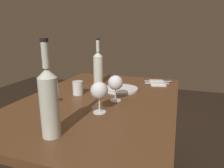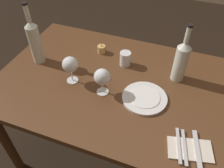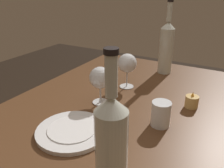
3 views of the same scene
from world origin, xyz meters
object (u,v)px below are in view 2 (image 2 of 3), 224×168
at_px(fork_inner, 184,147).
at_px(table_knife, 197,151).
at_px(wine_glass_right, 70,65).
at_px(water_tumbler, 125,59).
at_px(dinner_plate, 144,98).
at_px(folded_napkin, 190,149).
at_px(wine_bottle, 35,41).
at_px(votive_candle, 102,49).
at_px(wine_glass_left, 102,77).
at_px(fork_outer, 179,145).
at_px(wine_bottle_second, 181,60).

bearing_deg(fork_inner, table_knife, 0.00).
relative_size(wine_glass_right, water_tumbler, 1.84).
relative_size(dinner_plate, fork_inner, 1.33).
xyz_separation_m(wine_glass_right, dinner_plate, (0.42, 0.01, -0.11)).
xyz_separation_m(water_tumbler, table_knife, (0.48, -0.46, -0.03)).
height_order(folded_napkin, fork_inner, fork_inner).
bearing_deg(wine_bottle, water_tumbler, 16.39).
bearing_deg(water_tumbler, votive_candle, 160.04).
height_order(wine_bottle, dinner_plate, wine_bottle).
relative_size(wine_glass_right, wine_bottle, 0.43).
height_order(wine_glass_left, folded_napkin, wine_glass_left).
relative_size(wine_bottle, table_knife, 1.82).
xyz_separation_m(dinner_plate, folded_napkin, (0.26, -0.22, -0.00)).
xyz_separation_m(folded_napkin, fork_inner, (-0.03, 0.00, 0.01)).
bearing_deg(water_tumbler, fork_outer, -49.09).
relative_size(votive_candle, dinner_plate, 0.28).
bearing_deg(dinner_plate, wine_glass_left, -172.45).
bearing_deg(wine_bottle_second, dinner_plate, -120.71).
bearing_deg(wine_bottle_second, wine_glass_left, -144.75).
height_order(wine_glass_right, water_tumbler, wine_glass_right).
height_order(wine_bottle, fork_outer, wine_bottle).
distance_m(wine_glass_left, folded_napkin, 0.53).
height_order(water_tumbler, folded_napkin, water_tumbler).
xyz_separation_m(wine_glass_right, wine_bottle_second, (0.55, 0.23, 0.02)).
xyz_separation_m(votive_candle, fork_inner, (0.61, -0.53, -0.01)).
height_order(wine_glass_left, fork_outer, wine_glass_left).
bearing_deg(fork_inner, wine_bottle_second, 103.21).
xyz_separation_m(water_tumbler, votive_candle, (-0.18, 0.07, -0.02)).
height_order(wine_glass_right, votive_candle, wine_glass_right).
distance_m(wine_bottle_second, votive_candle, 0.52).
bearing_deg(wine_glass_left, folded_napkin, -21.52).
height_order(wine_bottle_second, folded_napkin, wine_bottle_second).
height_order(dinner_plate, fork_outer, dinner_plate).
bearing_deg(folded_napkin, table_knife, 0.00).
xyz_separation_m(water_tumbler, dinner_plate, (0.19, -0.24, -0.03)).
distance_m(wine_bottle, votive_candle, 0.41).
bearing_deg(dinner_plate, wine_bottle, 172.92).
height_order(wine_glass_right, folded_napkin, wine_glass_right).
bearing_deg(wine_bottle_second, wine_glass_right, -157.48).
distance_m(wine_glass_right, fork_outer, 0.68).
distance_m(wine_bottle, table_knife, 1.05).
relative_size(wine_glass_right, fork_inner, 0.91).
bearing_deg(fork_outer, water_tumbler, 130.91).
bearing_deg(wine_bottle_second, fork_inner, -76.79).
xyz_separation_m(wine_glass_left, dinner_plate, (0.23, 0.03, -0.10)).
distance_m(wine_glass_right, votive_candle, 0.33).
distance_m(wine_bottle, fork_outer, 0.97).
height_order(wine_bottle_second, votive_candle, wine_bottle_second).
bearing_deg(folded_napkin, wine_bottle, 162.17).
xyz_separation_m(wine_bottle_second, folded_napkin, (0.13, -0.45, -0.13)).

